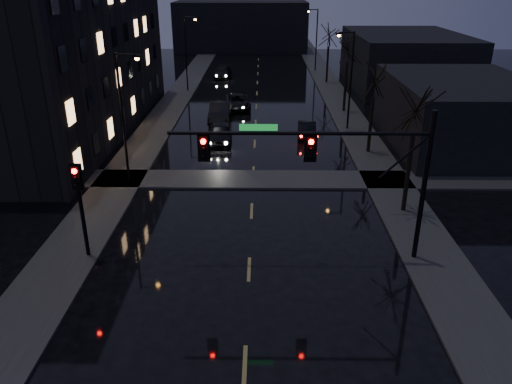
{
  "coord_description": "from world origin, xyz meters",
  "views": [
    {
      "loc": [
        0.53,
        -11.0,
        12.06
      ],
      "look_at": [
        0.3,
        9.29,
        3.2
      ],
      "focal_mm": 35.0,
      "sensor_mm": 36.0,
      "label": 1
    }
  ],
  "objects_px": {
    "oncoming_car_d": "(222,72)",
    "oncoming_car_b": "(220,112)",
    "lead_car": "(307,129)",
    "oncoming_car_c": "(238,102)",
    "oncoming_car_a": "(220,133)"
  },
  "relations": [
    {
      "from": "oncoming_car_d",
      "to": "oncoming_car_c",
      "type": "bearing_deg",
      "value": -76.68
    },
    {
      "from": "oncoming_car_c",
      "to": "oncoming_car_d",
      "type": "distance_m",
      "value": 16.18
    },
    {
      "from": "oncoming_car_b",
      "to": "lead_car",
      "type": "relative_size",
      "value": 1.24
    },
    {
      "from": "oncoming_car_b",
      "to": "oncoming_car_c",
      "type": "distance_m",
      "value": 4.84
    },
    {
      "from": "oncoming_car_a",
      "to": "oncoming_car_b",
      "type": "distance_m",
      "value": 6.13
    },
    {
      "from": "oncoming_car_d",
      "to": "oncoming_car_b",
      "type": "bearing_deg",
      "value": -82.58
    },
    {
      "from": "oncoming_car_b",
      "to": "oncoming_car_c",
      "type": "relative_size",
      "value": 1.02
    },
    {
      "from": "oncoming_car_a",
      "to": "oncoming_car_b",
      "type": "xyz_separation_m",
      "value": [
        -0.47,
        6.11,
        0.07
      ]
    },
    {
      "from": "oncoming_car_b",
      "to": "oncoming_car_c",
      "type": "bearing_deg",
      "value": 73.81
    },
    {
      "from": "oncoming_car_b",
      "to": "oncoming_car_d",
      "type": "height_order",
      "value": "oncoming_car_b"
    },
    {
      "from": "oncoming_car_c",
      "to": "oncoming_car_d",
      "type": "bearing_deg",
      "value": 93.41
    },
    {
      "from": "oncoming_car_a",
      "to": "oncoming_car_c",
      "type": "height_order",
      "value": "oncoming_car_a"
    },
    {
      "from": "oncoming_car_c",
      "to": "lead_car",
      "type": "xyz_separation_m",
      "value": [
        5.97,
        -9.14,
        -0.02
      ]
    },
    {
      "from": "oncoming_car_a",
      "to": "oncoming_car_c",
      "type": "bearing_deg",
      "value": 82.73
    },
    {
      "from": "oncoming_car_b",
      "to": "lead_car",
      "type": "distance_m",
      "value": 8.62
    }
  ]
}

